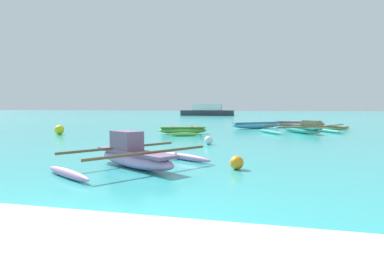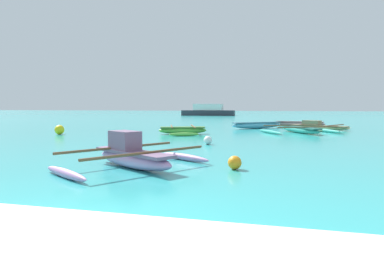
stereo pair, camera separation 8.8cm
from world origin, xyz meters
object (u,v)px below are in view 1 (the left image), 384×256
(moored_boat_1, at_px, (257,125))
(moored_boat_0, at_px, (317,127))
(moored_boat_3, at_px, (183,130))
(mooring_buoy_2, at_px, (237,163))
(distant_ferry, at_px, (207,111))
(moored_boat_2, at_px, (300,130))
(moored_boat_5, at_px, (299,123))
(moored_boat_4, at_px, (134,156))
(mooring_buoy_0, at_px, (209,140))
(mooring_buoy_1, at_px, (59,130))

(moored_boat_1, bearing_deg, moored_boat_0, -39.96)
(moored_boat_0, distance_m, moored_boat_3, 10.08)
(moored_boat_0, relative_size, mooring_buoy_2, 14.10)
(moored_boat_3, height_order, distant_ferry, distant_ferry)
(moored_boat_2, height_order, mooring_buoy_2, moored_boat_2)
(distant_ferry, bearing_deg, moored_boat_2, -70.45)
(moored_boat_5, distance_m, mooring_buoy_2, 20.66)
(moored_boat_0, relative_size, moored_boat_1, 1.37)
(moored_boat_1, xyz_separation_m, moored_boat_4, (-2.22, -17.02, 0.05))
(moored_boat_5, xyz_separation_m, mooring_buoy_0, (-4.54, -15.04, -0.04))
(mooring_buoy_2, bearing_deg, mooring_buoy_0, 108.34)
(moored_boat_5, relative_size, mooring_buoy_1, 7.54)
(moored_boat_2, relative_size, mooring_buoy_2, 14.27)
(moored_boat_4, bearing_deg, moored_boat_5, 108.06)
(distant_ferry, bearing_deg, moored_boat_0, -66.53)
(moored_boat_0, bearing_deg, mooring_buoy_0, -86.18)
(moored_boat_0, height_order, mooring_buoy_0, moored_boat_0)
(moored_boat_4, relative_size, moored_boat_5, 1.05)
(mooring_buoy_0, relative_size, mooring_buoy_1, 0.66)
(moored_boat_5, distance_m, mooring_buoy_1, 18.33)
(moored_boat_3, xyz_separation_m, mooring_buoy_1, (-6.75, -2.03, 0.05))
(moored_boat_0, bearing_deg, moored_boat_4, -80.30)
(moored_boat_0, xyz_separation_m, moored_boat_5, (-1.01, 3.98, 0.01))
(moored_boat_1, distance_m, mooring_buoy_2, 16.64)
(moored_boat_1, height_order, moored_boat_5, moored_boat_1)
(moored_boat_3, distance_m, mooring_buoy_1, 7.05)
(moored_boat_0, distance_m, mooring_buoy_0, 12.38)
(moored_boat_2, height_order, moored_boat_5, moored_boat_2)
(moored_boat_3, distance_m, mooring_buoy_0, 5.61)
(moored_boat_0, relative_size, moored_boat_3, 1.44)
(moored_boat_2, xyz_separation_m, distant_ferry, (-13.18, 37.11, 0.62))
(moored_boat_1, height_order, distant_ferry, distant_ferry)
(moored_boat_2, relative_size, mooring_buoy_1, 9.25)
(moored_boat_0, relative_size, moored_boat_4, 1.15)
(mooring_buoy_1, bearing_deg, moored_boat_0, 28.60)
(mooring_buoy_0, xyz_separation_m, mooring_buoy_1, (-9.27, 2.98, 0.09))
(moored_boat_2, xyz_separation_m, moored_boat_4, (-4.99, -13.37, 0.11))
(moored_boat_2, distance_m, moored_boat_3, 7.12)
(moored_boat_2, height_order, moored_boat_4, moored_boat_4)
(moored_boat_0, xyz_separation_m, mooring_buoy_0, (-5.55, -11.06, -0.03))
(moored_boat_3, relative_size, mooring_buoy_2, 9.80)
(moored_boat_0, distance_m, moored_boat_2, 3.79)
(moored_boat_4, height_order, mooring_buoy_2, moored_boat_4)
(moored_boat_3, relative_size, distant_ferry, 0.37)
(distant_ferry, bearing_deg, moored_boat_5, -65.37)
(mooring_buoy_0, bearing_deg, moored_boat_4, -98.33)
(moored_boat_5, height_order, mooring_buoy_1, mooring_buoy_1)
(moored_boat_0, distance_m, distant_ferry, 36.63)
(mooring_buoy_0, bearing_deg, mooring_buoy_2, -71.66)
(moored_boat_2, bearing_deg, distant_ferry, 172.93)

